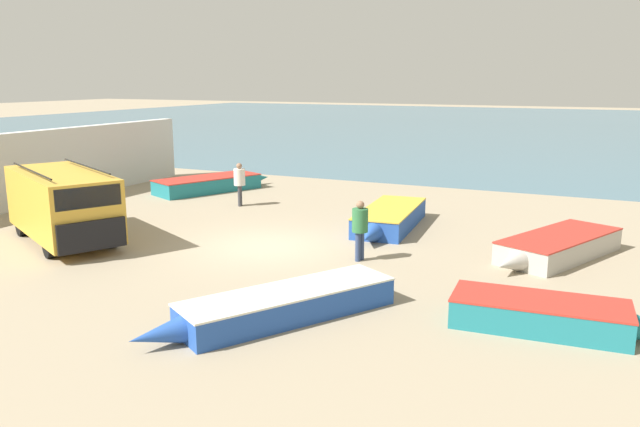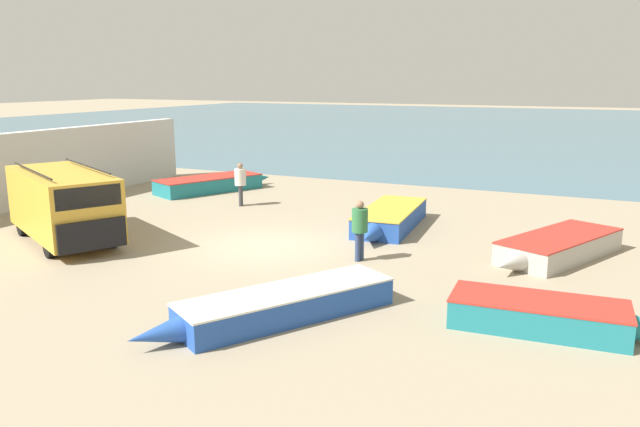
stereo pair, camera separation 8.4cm
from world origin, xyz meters
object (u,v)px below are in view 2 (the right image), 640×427
at_px(fishing_rowboat_0, 389,218).
at_px(fisherman_0, 240,180).
at_px(parked_van, 63,203).
at_px(fishing_rowboat_2, 212,184).
at_px(fishing_rowboat_3, 557,247).
at_px(fisherman_1, 360,225).
at_px(fishing_rowboat_4, 279,306).
at_px(fishing_rowboat_1, 546,315).

xyz_separation_m(fishing_rowboat_0, fisherman_0, (-6.34, 1.10, 0.66)).
distance_m(parked_van, fishing_rowboat_2, 9.06).
distance_m(fishing_rowboat_2, fishing_rowboat_3, 15.14).
relative_size(parked_van, fishing_rowboat_0, 1.05).
relative_size(fishing_rowboat_2, fisherman_1, 3.36).
bearing_deg(fishing_rowboat_4, fishing_rowboat_1, 140.16).
relative_size(fisherman_0, fisherman_1, 1.01).
bearing_deg(fisherman_0, fisherman_1, 116.24).
xyz_separation_m(fishing_rowboat_3, fisherman_0, (-11.57, 2.42, 0.67)).
bearing_deg(fishing_rowboat_3, fishing_rowboat_4, -9.68).
bearing_deg(fisherman_1, fishing_rowboat_1, 163.16).
distance_m(fishing_rowboat_0, fishing_rowboat_2, 9.77).
bearing_deg(fisherman_0, fishing_rowboat_2, -65.84).
distance_m(fishing_rowboat_0, fishing_rowboat_4, 8.40).
xyz_separation_m(parked_van, fisherman_0, (1.89, 6.76, -0.18)).
bearing_deg(fishing_rowboat_0, fisherman_0, -104.53).
bearing_deg(fishing_rowboat_2, fishing_rowboat_4, -116.34).
distance_m(fishing_rowboat_3, fishing_rowboat_4, 8.49).
height_order(fishing_rowboat_2, fisherman_1, fisherman_1).
xyz_separation_m(fishing_rowboat_2, fisherman_0, (2.85, -2.22, 0.67)).
xyz_separation_m(parked_van, fishing_rowboat_3, (13.46, 4.34, -0.85)).
bearing_deg(fisherman_0, parked_van, 46.41).
bearing_deg(parked_van, fisherman_0, 101.59).
distance_m(fishing_rowboat_0, fisherman_1, 3.90).
bearing_deg(fishing_rowboat_1, parked_van, 172.43).
height_order(fishing_rowboat_2, fisherman_0, fisherman_0).
height_order(fisherman_0, fisherman_1, fisherman_0).
relative_size(parked_van, fisherman_1, 3.31).
distance_m(fishing_rowboat_0, fishing_rowboat_3, 5.39).
bearing_deg(parked_van, fishing_rowboat_1, 23.01).
bearing_deg(fisherman_1, fishing_rowboat_4, 103.53).
distance_m(fishing_rowboat_1, fishing_rowboat_2, 17.73).
distance_m(fishing_rowboat_2, fisherman_1, 12.02).
distance_m(fishing_rowboat_4, fisherman_0, 11.72).
xyz_separation_m(fishing_rowboat_3, fisherman_1, (-4.76, -2.49, 0.67)).
bearing_deg(fisherman_1, parked_van, 24.85).
bearing_deg(fisherman_0, fishing_rowboat_0, 142.25).
relative_size(fishing_rowboat_0, fisherman_1, 3.17).
xyz_separation_m(fishing_rowboat_1, fishing_rowboat_3, (-0.23, 5.35, 0.02)).
xyz_separation_m(parked_van, fishing_rowboat_4, (8.75, -2.72, -0.87)).
relative_size(fishing_rowboat_4, fisherman_0, 3.18).
relative_size(fishing_rowboat_2, fishing_rowboat_4, 1.05).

